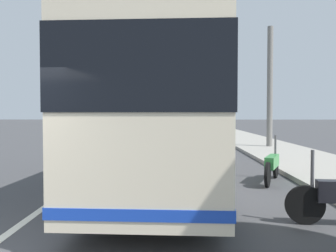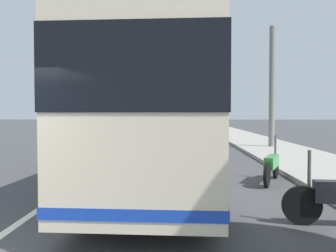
{
  "view_description": "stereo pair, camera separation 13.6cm",
  "coord_description": "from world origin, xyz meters",
  "px_view_note": "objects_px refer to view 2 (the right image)",
  "views": [
    {
      "loc": [
        -4.3,
        -2.63,
        1.91
      ],
      "look_at": [
        7.24,
        -2.44,
        1.51
      ],
      "focal_mm": 38.79,
      "sensor_mm": 36.0,
      "label": 1
    },
    {
      "loc": [
        -4.3,
        -2.77,
        1.91
      ],
      "look_at": [
        7.24,
        -2.44,
        1.51
      ],
      "focal_mm": 38.79,
      "sensor_mm": 36.0,
      "label": 2
    }
  ],
  "objects_px": {
    "motorcycle_far_end": "(272,165)",
    "car_ahead_same_lane": "(181,126)",
    "coach_bus": "(164,109)",
    "car_oncoming": "(173,122)",
    "utility_pole": "(272,88)",
    "car_far_distant": "(130,124)"
  },
  "relations": [
    {
      "from": "motorcycle_far_end",
      "to": "car_ahead_same_lane",
      "type": "bearing_deg",
      "value": 28.67
    },
    {
      "from": "coach_bus",
      "to": "car_oncoming",
      "type": "xyz_separation_m",
      "value": [
        38.17,
        0.36,
        -1.26
      ]
    },
    {
      "from": "utility_pole",
      "to": "coach_bus",
      "type": "bearing_deg",
      "value": 151.54
    },
    {
      "from": "coach_bus",
      "to": "motorcycle_far_end",
      "type": "relative_size",
      "value": 5.14
    },
    {
      "from": "motorcycle_far_end",
      "to": "utility_pole",
      "type": "distance_m",
      "value": 10.32
    },
    {
      "from": "motorcycle_far_end",
      "to": "car_far_distant",
      "type": "height_order",
      "value": "car_far_distant"
    },
    {
      "from": "motorcycle_far_end",
      "to": "car_oncoming",
      "type": "relative_size",
      "value": 0.43
    },
    {
      "from": "motorcycle_far_end",
      "to": "coach_bus",
      "type": "bearing_deg",
      "value": 119.92
    },
    {
      "from": "motorcycle_far_end",
      "to": "car_oncoming",
      "type": "xyz_separation_m",
      "value": [
        37.83,
        3.32,
        0.29
      ]
    },
    {
      "from": "car_far_distant",
      "to": "utility_pole",
      "type": "xyz_separation_m",
      "value": [
        -22.09,
        -10.59,
        2.6
      ]
    },
    {
      "from": "coach_bus",
      "to": "utility_pole",
      "type": "height_order",
      "value": "utility_pole"
    },
    {
      "from": "coach_bus",
      "to": "motorcycle_far_end",
      "type": "distance_m",
      "value": 3.35
    },
    {
      "from": "car_oncoming",
      "to": "car_far_distant",
      "type": "bearing_deg",
      "value": 143.02
    },
    {
      "from": "motorcycle_far_end",
      "to": "utility_pole",
      "type": "xyz_separation_m",
      "value": [
        9.62,
        -2.45,
        2.82
      ]
    },
    {
      "from": "car_far_distant",
      "to": "car_ahead_same_lane",
      "type": "bearing_deg",
      "value": 42.46
    },
    {
      "from": "car_ahead_same_lane",
      "to": "utility_pole",
      "type": "bearing_deg",
      "value": -165.0
    },
    {
      "from": "car_oncoming",
      "to": "utility_pole",
      "type": "bearing_deg",
      "value": -167.18
    },
    {
      "from": "coach_bus",
      "to": "car_far_distant",
      "type": "height_order",
      "value": "coach_bus"
    },
    {
      "from": "car_ahead_same_lane",
      "to": "car_oncoming",
      "type": "bearing_deg",
      "value": 1.58
    },
    {
      "from": "coach_bus",
      "to": "motorcycle_far_end",
      "type": "xyz_separation_m",
      "value": [
        0.35,
        -2.96,
        -1.54
      ]
    },
    {
      "from": "car_far_distant",
      "to": "utility_pole",
      "type": "relative_size",
      "value": 0.64
    },
    {
      "from": "car_far_distant",
      "to": "car_oncoming",
      "type": "height_order",
      "value": "car_oncoming"
    }
  ]
}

